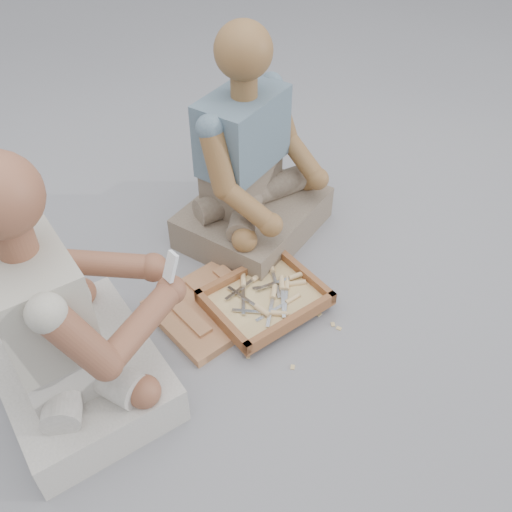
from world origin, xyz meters
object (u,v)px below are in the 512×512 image
carved_panel (228,297)px  tool_tray (265,299)px  craftsman (62,328)px  companion (251,173)px

carved_panel → tool_tray: (0.11, -0.12, 0.04)m
carved_panel → craftsman: 0.73m
companion → craftsman: bearing=0.2°
craftsman → companion: craftsman is taller
carved_panel → craftsman: craftsman is taller
craftsman → companion: size_ratio=1.02×
tool_tray → craftsman: size_ratio=0.48×
tool_tray → carved_panel: bearing=131.8°
tool_tray → companion: 0.57m
carved_panel → tool_tray: tool_tray is taller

